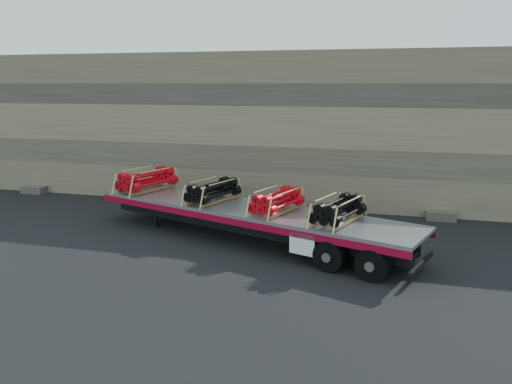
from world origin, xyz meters
TOP-DOWN VIEW (x-y plane):
  - ground at (0.00, 0.00)m, footprint 120.00×120.00m
  - rock_wall at (0.00, 6.50)m, footprint 44.00×3.00m
  - trailer at (-0.06, -0.13)m, footprint 12.73×6.41m
  - bundle_front at (-4.83, 1.52)m, footprint 1.91×2.65m
  - bundle_midfront at (-1.53, 0.38)m, footprint 1.71×2.37m
  - bundle_midrear at (1.12, -0.53)m, footprint 1.66×2.31m
  - bundle_rear at (3.30, -1.28)m, footprint 1.70×2.36m

SIDE VIEW (x-z plane):
  - ground at x=0.00m, z-range 0.00..0.00m
  - trailer at x=-0.06m, z-range 0.00..1.26m
  - bundle_midrear at x=1.12m, z-range 1.26..2.00m
  - bundle_rear at x=3.30m, z-range 1.26..2.02m
  - bundle_midfront at x=-1.53m, z-range 1.26..2.02m
  - bundle_front at x=-4.83m, z-range 1.26..2.11m
  - rock_wall at x=0.00m, z-range 0.00..7.00m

